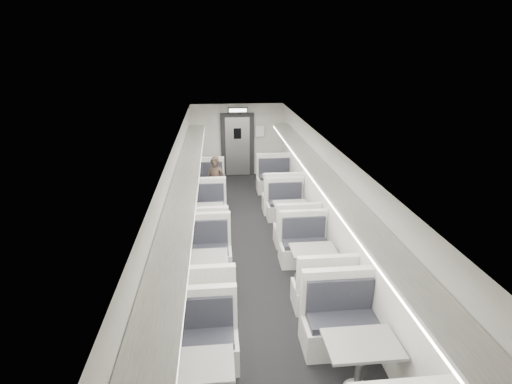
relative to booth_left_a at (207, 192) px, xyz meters
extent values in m
cube|color=black|center=(1.00, -3.33, -0.43)|extent=(3.00, 12.00, 0.12)
cube|color=silver|center=(1.00, -3.33, 2.09)|extent=(3.00, 12.00, 0.12)
cube|color=silver|center=(1.00, 2.73, 0.83)|extent=(3.00, 0.12, 2.40)
cube|color=silver|center=(-0.56, -3.33, 0.83)|extent=(0.12, 12.00, 2.40)
cube|color=silver|center=(2.56, -3.33, 0.83)|extent=(0.12, 12.00, 2.40)
cube|color=white|center=(0.00, -0.75, -0.15)|extent=(1.01, 0.56, 0.43)
cube|color=#21222D|center=(0.00, -0.72, 0.11)|extent=(0.90, 0.45, 0.10)
cube|color=white|center=(0.00, -0.95, 0.40)|extent=(1.01, 0.11, 0.67)
cube|color=white|center=(0.00, 0.75, -0.15)|extent=(1.01, 0.56, 0.43)
cube|color=#21222D|center=(0.00, 0.72, 0.11)|extent=(0.90, 0.45, 0.10)
cube|color=white|center=(0.00, 0.95, 0.40)|extent=(1.01, 0.11, 0.67)
cylinder|color=#ADADAF|center=(0.00, 0.00, -0.04)|extent=(0.10, 0.10, 0.66)
cylinder|color=#ADADAF|center=(0.00, 0.00, -0.35)|extent=(0.34, 0.34, 0.03)
cube|color=gray|center=(0.00, 0.00, 0.33)|extent=(0.84, 0.57, 0.04)
cube|color=white|center=(0.00, -2.66, -0.15)|extent=(1.01, 0.56, 0.43)
cube|color=#21222D|center=(0.00, -2.63, 0.11)|extent=(0.89, 0.45, 0.10)
cube|color=white|center=(0.00, -2.87, 0.39)|extent=(1.01, 0.11, 0.67)
cube|color=white|center=(0.00, -1.18, -0.15)|extent=(1.01, 0.56, 0.43)
cube|color=#21222D|center=(0.00, -1.21, 0.11)|extent=(0.89, 0.45, 0.10)
cube|color=white|center=(0.00, -0.97, 0.39)|extent=(1.01, 0.11, 0.67)
cylinder|color=#ADADAF|center=(0.00, -1.92, -0.04)|extent=(0.10, 0.10, 0.66)
cylinder|color=#ADADAF|center=(0.00, -1.92, -0.35)|extent=(0.34, 0.34, 0.03)
cube|color=gray|center=(0.00, -1.92, 0.33)|extent=(0.84, 0.57, 0.04)
cube|color=white|center=(0.00, -5.05, -0.14)|extent=(1.06, 0.59, 0.45)
cube|color=#21222D|center=(0.00, -5.02, 0.13)|extent=(0.94, 0.47, 0.10)
cube|color=white|center=(0.00, -5.27, 0.43)|extent=(1.06, 0.12, 0.70)
cube|color=white|center=(0.00, -3.50, -0.14)|extent=(1.06, 0.59, 0.45)
cube|color=#21222D|center=(0.00, -3.53, 0.13)|extent=(0.94, 0.47, 0.10)
cube|color=white|center=(0.00, -3.28, 0.43)|extent=(1.06, 0.12, 0.70)
cylinder|color=#ADADAF|center=(0.00, -4.27, -0.02)|extent=(0.10, 0.10, 0.69)
cylinder|color=#ADADAF|center=(0.00, -4.27, -0.35)|extent=(0.36, 0.36, 0.03)
cube|color=gray|center=(0.00, -4.27, 0.36)|extent=(0.88, 0.60, 0.04)
cube|color=white|center=(0.00, -5.97, -0.15)|extent=(1.04, 0.58, 0.44)
cube|color=#21222D|center=(0.00, -6.00, 0.12)|extent=(0.92, 0.46, 0.10)
cube|color=white|center=(0.00, -5.76, 0.42)|extent=(1.04, 0.12, 0.68)
cube|color=gray|center=(0.00, -6.73, 0.35)|extent=(0.86, 0.59, 0.04)
cube|color=white|center=(2.00, -0.67, -0.15)|extent=(1.05, 0.58, 0.44)
cube|color=#21222D|center=(2.00, -0.65, 0.13)|extent=(0.93, 0.46, 0.10)
cube|color=white|center=(2.00, -0.89, 0.42)|extent=(1.05, 0.12, 0.69)
cube|color=white|center=(2.00, 0.86, -0.15)|extent=(1.05, 0.58, 0.44)
cube|color=#21222D|center=(2.00, 0.83, 0.13)|extent=(0.93, 0.46, 0.10)
cube|color=white|center=(2.00, 1.08, 0.42)|extent=(1.05, 0.12, 0.69)
cylinder|color=#ADADAF|center=(2.00, 0.09, -0.03)|extent=(0.10, 0.10, 0.68)
cylinder|color=#ADADAF|center=(2.00, 0.09, -0.35)|extent=(0.36, 0.36, 0.03)
cube|color=gray|center=(2.00, 0.09, 0.35)|extent=(0.87, 0.59, 0.04)
cube|color=white|center=(2.00, -2.54, -0.16)|extent=(0.96, 0.53, 0.41)
cube|color=#21222D|center=(2.00, -2.51, 0.08)|extent=(0.85, 0.42, 0.09)
cube|color=white|center=(2.00, -2.73, 0.35)|extent=(0.96, 0.11, 0.63)
cube|color=white|center=(2.00, -1.13, -0.16)|extent=(0.96, 0.53, 0.41)
cube|color=#21222D|center=(2.00, -1.16, 0.08)|extent=(0.85, 0.42, 0.09)
cube|color=white|center=(2.00, -0.94, 0.35)|extent=(0.96, 0.11, 0.63)
cylinder|color=#ADADAF|center=(2.00, -1.84, -0.06)|extent=(0.09, 0.09, 0.62)
cylinder|color=#ADADAF|center=(2.00, -1.84, -0.35)|extent=(0.33, 0.33, 0.03)
cube|color=gray|center=(2.00, -1.84, 0.29)|extent=(0.79, 0.54, 0.04)
cube|color=white|center=(2.00, -4.82, -0.16)|extent=(0.99, 0.55, 0.42)
cube|color=#21222D|center=(2.00, -4.79, 0.10)|extent=(0.87, 0.44, 0.09)
cube|color=white|center=(2.00, -5.02, 0.38)|extent=(0.99, 0.11, 0.65)
cube|color=white|center=(2.00, -3.37, -0.16)|extent=(0.99, 0.55, 0.42)
cube|color=#21222D|center=(2.00, -3.40, 0.10)|extent=(0.87, 0.44, 0.09)
cube|color=white|center=(2.00, -3.17, 0.38)|extent=(0.99, 0.11, 0.65)
cylinder|color=#ADADAF|center=(2.00, -4.09, -0.05)|extent=(0.09, 0.09, 0.64)
cylinder|color=#ADADAF|center=(2.00, -4.09, -0.35)|extent=(0.33, 0.33, 0.03)
cube|color=gray|center=(2.00, -4.09, 0.31)|extent=(0.82, 0.56, 0.04)
cube|color=white|center=(2.00, -5.82, -0.14)|extent=(1.09, 0.61, 0.46)
cube|color=#21222D|center=(2.00, -5.85, 0.15)|extent=(0.97, 0.48, 0.10)
cube|color=white|center=(2.00, -5.60, 0.46)|extent=(1.09, 0.12, 0.72)
cylinder|color=#ADADAF|center=(2.00, -6.63, -0.01)|extent=(0.10, 0.10, 0.71)
cube|color=gray|center=(2.00, -6.63, 0.39)|extent=(0.91, 0.62, 0.04)
imported|color=black|center=(0.25, -0.22, 0.34)|extent=(0.61, 0.52, 1.42)
cube|color=black|center=(-0.49, 0.07, 0.98)|extent=(0.02, 1.18, 0.84)
cube|color=black|center=(-0.49, -2.13, 0.98)|extent=(0.02, 1.18, 0.84)
cube|color=black|center=(-0.49, -4.33, 0.98)|extent=(0.02, 1.18, 0.84)
cube|color=black|center=(-0.49, -6.53, 0.98)|extent=(0.02, 1.18, 0.84)
cube|color=white|center=(-0.26, -3.63, 1.55)|extent=(0.46, 10.40, 0.05)
cube|color=white|center=(-0.06, -3.63, 1.50)|extent=(0.05, 10.20, 0.04)
cube|color=white|center=(2.26, -3.63, 1.55)|extent=(0.46, 10.40, 0.05)
cube|color=white|center=(2.06, -3.63, 1.50)|extent=(0.05, 10.20, 0.04)
cube|color=black|center=(1.00, 2.61, 0.68)|extent=(1.10, 0.10, 2.10)
cube|color=#ADADAF|center=(1.00, 2.58, 0.63)|extent=(0.80, 0.05, 1.95)
cube|color=black|center=(1.00, 2.54, 1.08)|extent=(0.25, 0.02, 0.35)
cube|color=black|center=(1.00, 2.12, 1.91)|extent=(0.62, 0.10, 0.16)
cube|color=white|center=(1.00, 2.06, 1.91)|extent=(0.54, 0.02, 0.10)
cube|color=white|center=(1.75, 2.59, 1.13)|extent=(0.32, 0.02, 0.40)
camera|label=1|loc=(0.32, -10.40, 3.81)|focal=28.00mm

